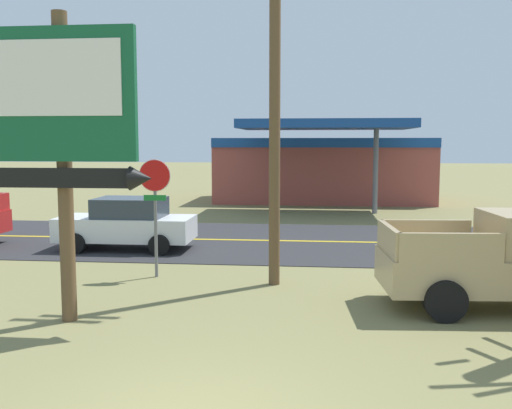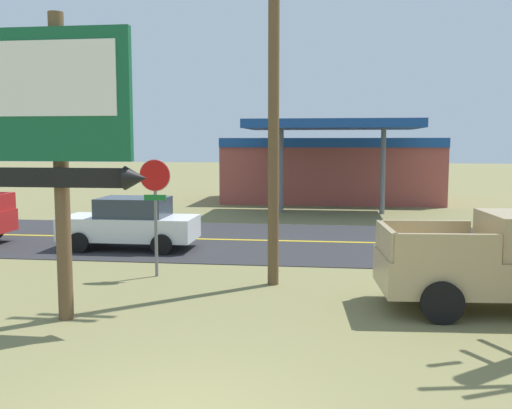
% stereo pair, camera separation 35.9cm
% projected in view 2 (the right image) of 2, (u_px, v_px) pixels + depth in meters
% --- Properties ---
extents(road_asphalt, '(140.00, 8.00, 0.02)m').
position_uv_depth(road_asphalt, '(275.00, 241.00, 19.65)').
color(road_asphalt, '#2B2B2D').
rests_on(road_asphalt, ground).
extents(road_centre_line, '(126.00, 0.20, 0.01)m').
position_uv_depth(road_centre_line, '(275.00, 241.00, 19.65)').
color(road_centre_line, gold).
rests_on(road_centre_line, road_asphalt).
extents(motel_sign, '(3.15, 0.54, 5.71)m').
position_uv_depth(motel_sign, '(59.00, 121.00, 10.46)').
color(motel_sign, brown).
rests_on(motel_sign, ground).
extents(stop_sign, '(0.80, 0.08, 2.95)m').
position_uv_depth(stop_sign, '(155.00, 196.00, 14.28)').
color(stop_sign, slate).
rests_on(stop_sign, ground).
extents(utility_pole, '(1.71, 0.26, 9.58)m').
position_uv_depth(utility_pole, '(274.00, 67.00, 13.15)').
color(utility_pole, brown).
rests_on(utility_pole, ground).
extents(gas_station, '(12.00, 11.50, 4.40)m').
position_uv_depth(gas_station, '(331.00, 167.00, 32.88)').
color(gas_station, '#A84C42').
rests_on(gas_station, ground).
extents(car_white_near_lane, '(4.20, 2.00, 1.64)m').
position_uv_depth(car_white_near_lane, '(131.00, 223.00, 18.15)').
color(car_white_near_lane, silver).
rests_on(car_white_near_lane, ground).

